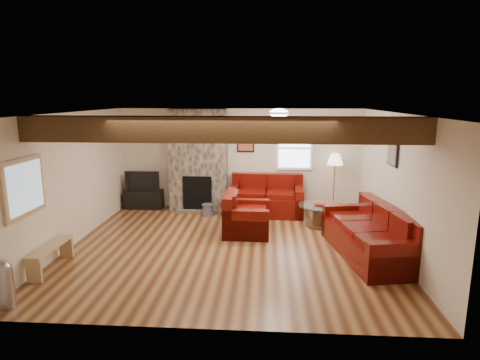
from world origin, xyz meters
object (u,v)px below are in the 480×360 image
at_px(loveseat, 266,195).
at_px(television, 143,180).
at_px(sofa_three, 368,232).
at_px(armchair_red, 247,213).
at_px(tv_cabinet, 144,199).
at_px(floor_lamp, 335,162).
at_px(coffee_table, 321,215).

bearing_deg(loveseat, television, 176.95).
distance_m(sofa_three, armchair_red, 2.44).
height_order(sofa_three, television, television).
distance_m(armchair_red, tv_cabinet, 3.21).
bearing_deg(sofa_three, tv_cabinet, -129.23).
height_order(tv_cabinet, television, television).
xyz_separation_m(armchair_red, tv_cabinet, (-2.70, 1.73, -0.19)).
distance_m(loveseat, television, 3.12).
bearing_deg(tv_cabinet, television, 0.00).
bearing_deg(sofa_three, floor_lamp, 174.27).
distance_m(loveseat, coffee_table, 1.48).
bearing_deg(floor_lamp, armchair_red, -141.51).
bearing_deg(loveseat, tv_cabinet, 176.95).
bearing_deg(sofa_three, armchair_red, -125.15).
relative_size(sofa_three, tv_cabinet, 2.43).
bearing_deg(armchair_red, loveseat, -14.68).
height_order(loveseat, armchair_red, loveseat).
distance_m(armchair_red, floor_lamp, 2.70).
bearing_deg(sofa_three, coffee_table, -168.91).
distance_m(sofa_three, coffee_table, 1.75).
xyz_separation_m(loveseat, coffee_table, (1.19, -0.86, -0.23)).
xyz_separation_m(armchair_red, floor_lamp, (2.02, 1.60, 0.83)).
relative_size(loveseat, armchair_red, 1.67).
height_order(sofa_three, armchair_red, sofa_three).
relative_size(sofa_three, loveseat, 1.31).
bearing_deg(floor_lamp, coffee_table, -112.75).
height_order(armchair_red, tv_cabinet, armchair_red).
bearing_deg(sofa_three, loveseat, -153.65).
xyz_separation_m(loveseat, television, (-3.10, 0.30, 0.26)).
xyz_separation_m(loveseat, floor_lamp, (1.62, 0.17, 0.79)).
relative_size(sofa_three, coffee_table, 2.36).
xyz_separation_m(coffee_table, tv_cabinet, (-4.28, 1.16, -0.00)).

